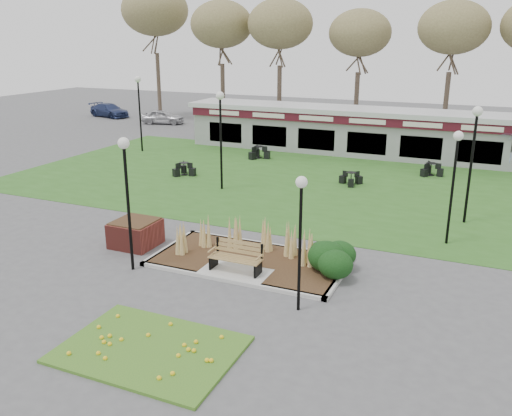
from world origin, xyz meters
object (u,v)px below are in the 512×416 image
at_px(bistro_set_b, 259,154).
at_px(lamp_post_far_right, 455,163).
at_px(car_silver, 163,117).
at_px(car_black, 259,120).
at_px(bistro_set_a, 184,171).
at_px(bistro_set_c, 431,171).
at_px(lamp_post_far_left, 139,97).
at_px(park_bench, 237,257).
at_px(lamp_post_near_left, 126,175).
at_px(lamp_post_near_right, 301,215).
at_px(bistro_set_d, 351,180).
at_px(brick_planter, 136,233).
at_px(lamp_post_mid_right, 474,139).
at_px(lamp_post_mid_left, 220,119).
at_px(car_blue, 109,110).
at_px(food_pavilion, 372,132).
at_px(patio_umbrella, 512,148).

bearing_deg(bistro_set_b, lamp_post_far_right, -41.07).
xyz_separation_m(car_silver, car_black, (8.35, 1.54, 0.02)).
height_order(lamp_post_far_right, bistro_set_a, lamp_post_far_right).
xyz_separation_m(bistro_set_c, car_black, (-14.90, 11.08, 0.39)).
height_order(lamp_post_far_left, bistro_set_c, lamp_post_far_left).
height_order(park_bench, lamp_post_near_left, lamp_post_near_left).
xyz_separation_m(lamp_post_near_right, bistro_set_d, (-1.94, 13.52, -2.55)).
distance_m(lamp_post_near_left, bistro_set_a, 12.77).
xyz_separation_m(lamp_post_far_left, bistro_set_b, (7.87, 1.07, -3.25)).
relative_size(lamp_post_far_right, bistro_set_b, 2.99).
bearing_deg(bistro_set_b, brick_planter, -83.47).
bearing_deg(lamp_post_mid_right, bistro_set_b, 148.18).
bearing_deg(bistro_set_c, lamp_post_mid_left, -142.79).
bearing_deg(park_bench, car_blue, 134.18).
height_order(lamp_post_far_right, lamp_post_far_left, lamp_post_far_left).
relative_size(lamp_post_near_left, bistro_set_a, 3.35).
bearing_deg(bistro_set_a, bistro_set_d, 10.72).
relative_size(brick_planter, lamp_post_far_left, 0.31).
xyz_separation_m(bistro_set_a, bistro_set_d, (8.80, 1.67, -0.01)).
relative_size(brick_planter, lamp_post_mid_left, 0.32).
bearing_deg(car_black, lamp_post_far_right, -163.74).
bearing_deg(lamp_post_far_right, bistro_set_d, 128.34).
height_order(park_bench, lamp_post_mid_right, lamp_post_mid_right).
bearing_deg(bistro_set_d, park_bench, -93.08).
height_order(lamp_post_mid_left, bistro_set_b, lamp_post_mid_left).
distance_m(bistro_set_d, car_blue, 30.44).
bearing_deg(lamp_post_mid_left, bistro_set_c, 37.21).
relative_size(lamp_post_near_right, car_blue, 0.90).
bearing_deg(brick_planter, bistro_set_a, 111.28).
xyz_separation_m(brick_planter, lamp_post_near_right, (6.99, -2.22, 2.31)).
relative_size(lamp_post_near_left, bistro_set_c, 3.37).
bearing_deg(lamp_post_near_left, car_blue, 129.30).
xyz_separation_m(food_pavilion, car_blue, (-26.00, 7.04, -0.86)).
xyz_separation_m(brick_planter, food_pavilion, (4.40, 18.96, 1.00)).
xyz_separation_m(food_pavilion, lamp_post_near_left, (-3.25, -20.76, 1.68)).
xyz_separation_m(bistro_set_a, patio_umbrella, (16.15, 7.37, 1.21)).
relative_size(bistro_set_c, bistro_set_d, 1.09).
bearing_deg(lamp_post_mid_right, lamp_post_far_right, -99.15).
bearing_deg(lamp_post_far_right, lamp_post_near_left, -144.62).
height_order(brick_planter, lamp_post_mid_left, lamp_post_mid_left).
relative_size(bistro_set_d, car_black, 0.30).
bearing_deg(lamp_post_mid_right, car_silver, 146.18).
relative_size(park_bench, bistro_set_d, 1.45).
relative_size(bistro_set_b, car_black, 0.36).
xyz_separation_m(lamp_post_near_left, lamp_post_far_left, (-10.75, 15.87, 0.36)).
height_order(bistro_set_a, bistro_set_c, bistro_set_a).
relative_size(brick_planter, lamp_post_near_left, 0.35).
bearing_deg(lamp_post_mid_left, bistro_set_b, 98.91).
bearing_deg(bistro_set_b, lamp_post_mid_left, -81.09).
height_order(bistro_set_c, car_silver, car_silver).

